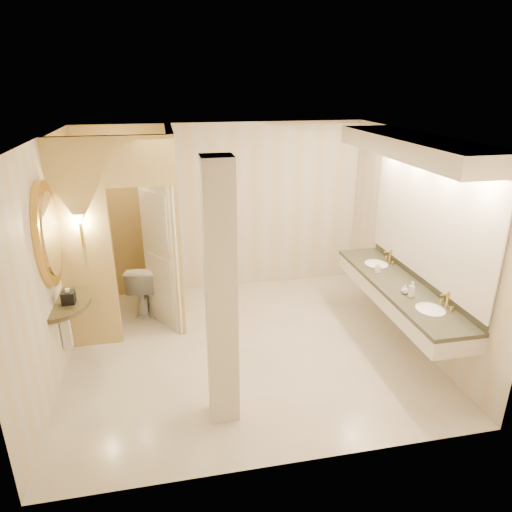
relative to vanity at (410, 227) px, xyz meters
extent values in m
plane|color=beige|center=(-1.98, 0.29, -1.63)|extent=(4.50, 4.50, 0.00)
plane|color=silver|center=(-1.98, 0.29, 1.07)|extent=(4.50, 4.50, 0.00)
cube|color=beige|center=(-1.98, 2.29, -0.28)|extent=(4.50, 0.02, 2.70)
cube|color=beige|center=(-1.98, -1.71, -0.28)|extent=(4.50, 0.02, 2.70)
cube|color=beige|center=(-4.23, 0.29, -0.28)|extent=(0.02, 4.00, 2.70)
cube|color=beige|center=(0.27, 0.29, -0.28)|extent=(0.02, 4.00, 2.70)
cube|color=#DCBB73|center=(-2.78, 1.54, -0.28)|extent=(0.10, 1.50, 2.70)
cube|color=#DCBB73|center=(-3.90, 0.79, -0.28)|extent=(0.65, 0.10, 2.70)
cube|color=#DCBB73|center=(-3.18, 0.79, 0.77)|extent=(0.80, 0.10, 0.60)
cube|color=silver|center=(-3.00, 1.13, -0.58)|extent=(0.48, 0.70, 2.10)
cylinder|color=#B39239|center=(-3.90, 0.72, -0.08)|extent=(0.03, 0.03, 0.30)
cone|color=silver|center=(-3.90, 0.72, 0.12)|extent=(0.14, 0.14, 0.14)
cube|color=silver|center=(-0.03, 0.00, -0.90)|extent=(0.60, 2.57, 0.24)
cube|color=black|center=(-0.03, 0.00, -0.78)|extent=(0.64, 2.61, 0.05)
cube|color=black|center=(0.25, 0.00, -0.71)|extent=(0.03, 2.57, 0.10)
ellipsoid|color=white|center=(-0.03, -0.70, -0.80)|extent=(0.40, 0.44, 0.15)
cylinder|color=#B39239|center=(0.17, -0.70, -0.67)|extent=(0.03, 0.03, 0.22)
ellipsoid|color=white|center=(-0.03, 0.70, -0.80)|extent=(0.40, 0.44, 0.15)
cylinder|color=#B39239|center=(0.17, 0.70, -0.67)|extent=(0.03, 0.03, 0.22)
cube|color=white|center=(0.25, 0.00, 0.07)|extent=(0.03, 2.57, 1.40)
cube|color=silver|center=(-0.03, 0.00, 0.96)|extent=(0.75, 2.77, 0.22)
cylinder|color=black|center=(-4.21, 0.34, -0.78)|extent=(0.92, 0.92, 0.05)
cube|color=silver|center=(-4.17, 0.34, -1.08)|extent=(0.10, 0.10, 0.60)
cylinder|color=gold|center=(-4.19, 0.34, 0.07)|extent=(0.07, 0.92, 0.92)
cylinder|color=white|center=(-4.15, 0.34, 0.07)|extent=(0.02, 0.74, 0.74)
cube|color=silver|center=(-2.43, -0.91, -0.28)|extent=(0.29, 0.29, 2.70)
cube|color=black|center=(-4.06, 0.27, -0.68)|extent=(0.15, 0.15, 0.14)
imported|color=white|center=(-3.29, 1.64, -1.24)|extent=(0.52, 0.80, 0.77)
imported|color=beige|center=(-0.15, 0.41, -0.68)|extent=(0.08, 0.08, 0.14)
imported|color=silver|center=(-0.12, -0.27, -0.70)|extent=(0.11, 0.11, 0.11)
imported|color=#C6B28C|center=(-0.09, -0.37, -0.66)|extent=(0.08, 0.08, 0.20)
camera|label=1|loc=(-2.87, -4.81, 1.67)|focal=32.00mm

